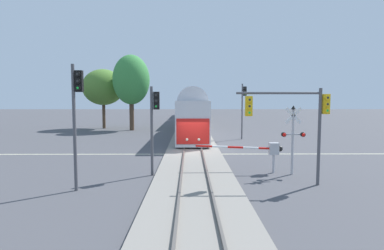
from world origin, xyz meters
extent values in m
plane|color=#47474C|center=(0.00, 0.00, 0.00)|extent=(220.00, 220.00, 0.00)
cube|color=beige|center=(0.00, 0.00, 0.00)|extent=(44.00, 0.20, 0.01)
cube|color=gray|center=(0.00, 0.00, 0.09)|extent=(4.40, 80.00, 0.18)
cube|color=#56514C|center=(-0.72, 0.00, 0.25)|extent=(0.10, 80.00, 0.14)
cube|color=#56514C|center=(0.72, 0.00, 0.25)|extent=(0.10, 80.00, 0.14)
cube|color=silver|center=(0.00, 10.29, 2.27)|extent=(3.00, 17.87, 3.90)
cube|color=red|center=(0.00, 1.33, 1.69)|extent=(2.76, 0.08, 2.15)
cylinder|color=silver|center=(0.00, 10.29, 4.10)|extent=(2.76, 16.08, 2.76)
sphere|color=#F4F2CC|center=(-0.50, 1.32, 1.00)|extent=(0.24, 0.24, 0.24)
sphere|color=#F4F2CC|center=(0.50, 1.32, 1.00)|extent=(0.24, 0.24, 0.24)
cube|color=silver|center=(0.00, 30.71, 2.62)|extent=(3.00, 21.18, 4.60)
cube|color=black|center=(1.51, 30.71, 2.92)|extent=(0.04, 19.06, 0.90)
cube|color=gold|center=(1.52, 30.71, 1.47)|extent=(0.04, 19.49, 0.36)
cube|color=silver|center=(0.00, 52.79, 2.62)|extent=(3.00, 21.18, 4.60)
cube|color=black|center=(1.51, 52.79, 2.92)|extent=(0.04, 19.06, 0.90)
cube|color=gold|center=(1.52, 52.79, 1.47)|extent=(0.04, 19.49, 0.36)
cylinder|color=#B7B7BC|center=(4.72, -6.42, 0.55)|extent=(0.14, 0.14, 1.10)
cube|color=#B7B7BC|center=(4.72, -6.42, 1.45)|extent=(0.56, 0.40, 0.70)
sphere|color=black|center=(5.07, -6.42, 1.45)|extent=(0.36, 0.36, 0.36)
cylinder|color=red|center=(4.26, -6.42, 1.47)|extent=(0.92, 0.12, 0.15)
cylinder|color=white|center=(3.34, -6.42, 1.50)|extent=(0.92, 0.12, 0.15)
cylinder|color=red|center=(2.43, -6.42, 1.54)|extent=(0.92, 0.12, 0.15)
cylinder|color=white|center=(1.52, -6.42, 1.57)|extent=(0.92, 0.12, 0.15)
cylinder|color=red|center=(0.60, -6.42, 1.60)|extent=(0.92, 0.12, 0.15)
sphere|color=red|center=(0.15, -6.42, 1.62)|extent=(0.14, 0.14, 0.14)
cylinder|color=#B2B2B7|center=(5.69, -6.82, 1.89)|extent=(0.14, 0.14, 3.79)
cube|color=white|center=(5.69, -6.84, 3.44)|extent=(0.98, 0.05, 0.98)
cube|color=white|center=(5.69, -6.84, 3.44)|extent=(0.98, 0.05, 0.98)
cube|color=#B2B2B7|center=(5.69, -6.82, 2.35)|extent=(1.10, 0.08, 0.08)
cylinder|color=black|center=(5.14, -6.92, 2.35)|extent=(0.26, 0.18, 0.26)
cylinder|color=black|center=(6.24, -6.92, 2.35)|extent=(0.26, 0.18, 0.26)
sphere|color=red|center=(5.14, -7.02, 2.35)|extent=(0.20, 0.20, 0.20)
sphere|color=red|center=(6.24, -7.02, 2.35)|extent=(0.20, 0.20, 0.20)
cone|color=black|center=(5.69, -6.82, 3.91)|extent=(0.28, 0.28, 0.22)
cylinder|color=#4C4C51|center=(6.28, -9.10, 2.47)|extent=(0.16, 0.16, 4.93)
cube|color=gold|center=(6.56, -9.10, 4.13)|extent=(0.34, 0.26, 1.00)
sphere|color=#262626|center=(6.56, -9.25, 4.45)|extent=(0.20, 0.20, 0.20)
cylinder|color=gold|center=(6.56, -9.28, 4.45)|extent=(0.24, 0.10, 0.24)
sphere|color=#262626|center=(6.56, -9.25, 4.13)|extent=(0.20, 0.20, 0.20)
cylinder|color=gold|center=(6.56, -9.28, 4.13)|extent=(0.24, 0.10, 0.24)
sphere|color=green|center=(6.56, -9.25, 3.81)|extent=(0.20, 0.20, 0.20)
cylinder|color=gold|center=(6.56, -9.28, 3.81)|extent=(0.24, 0.10, 0.24)
cylinder|color=#4C4C51|center=(4.17, -9.10, 4.68)|extent=(4.22, 0.12, 0.12)
cube|color=gold|center=(2.69, -9.10, 4.03)|extent=(0.34, 0.26, 1.00)
sphere|color=#262626|center=(2.69, -9.25, 4.35)|extent=(0.20, 0.20, 0.20)
cylinder|color=gold|center=(2.69, -9.28, 4.35)|extent=(0.24, 0.10, 0.24)
sphere|color=#262626|center=(2.69, -9.25, 4.03)|extent=(0.20, 0.20, 0.20)
cylinder|color=gold|center=(2.69, -9.28, 4.03)|extent=(0.24, 0.10, 0.24)
sphere|color=green|center=(2.69, -9.25, 3.71)|extent=(0.20, 0.20, 0.20)
cylinder|color=gold|center=(2.69, -9.28, 3.71)|extent=(0.24, 0.10, 0.24)
cylinder|color=#4C4C51|center=(-2.43, -6.97, 2.55)|extent=(0.16, 0.16, 5.09)
cube|color=black|center=(-2.15, -6.97, 4.29)|extent=(0.34, 0.26, 1.00)
sphere|color=#262626|center=(-2.15, -7.12, 4.61)|extent=(0.20, 0.20, 0.20)
cylinder|color=black|center=(-2.15, -7.15, 4.61)|extent=(0.24, 0.10, 0.24)
sphere|color=#262626|center=(-2.15, -7.12, 4.29)|extent=(0.20, 0.20, 0.20)
cylinder|color=black|center=(-2.15, -7.15, 4.29)|extent=(0.24, 0.10, 0.24)
sphere|color=green|center=(-2.15, -7.12, 3.97)|extent=(0.20, 0.20, 0.20)
cylinder|color=black|center=(-2.15, -7.15, 3.97)|extent=(0.24, 0.10, 0.24)
cylinder|color=#4C4C51|center=(5.41, 9.38, 3.01)|extent=(0.16, 0.16, 6.02)
cube|color=black|center=(5.69, 9.38, 5.22)|extent=(0.34, 0.26, 1.00)
sphere|color=#262626|center=(5.69, 9.23, 5.54)|extent=(0.20, 0.20, 0.20)
cylinder|color=black|center=(5.69, 9.20, 5.54)|extent=(0.24, 0.10, 0.24)
sphere|color=#262626|center=(5.69, 9.23, 5.22)|extent=(0.20, 0.20, 0.20)
cylinder|color=black|center=(5.69, 9.20, 5.22)|extent=(0.24, 0.10, 0.24)
sphere|color=green|center=(5.69, 9.23, 4.90)|extent=(0.20, 0.20, 0.20)
cylinder|color=black|center=(5.69, 9.20, 4.90)|extent=(0.24, 0.10, 0.24)
cylinder|color=#4C4C51|center=(-5.72, -10.01, 3.01)|extent=(0.16, 0.16, 6.01)
cube|color=black|center=(-5.44, -10.01, 5.21)|extent=(0.34, 0.26, 1.00)
sphere|color=#262626|center=(-5.44, -10.16, 5.53)|extent=(0.20, 0.20, 0.20)
cylinder|color=black|center=(-5.44, -10.19, 5.53)|extent=(0.24, 0.10, 0.24)
sphere|color=#262626|center=(-5.44, -10.16, 5.21)|extent=(0.20, 0.20, 0.20)
cylinder|color=black|center=(-5.44, -10.19, 5.21)|extent=(0.24, 0.10, 0.24)
sphere|color=green|center=(-5.44, -10.16, 4.89)|extent=(0.20, 0.20, 0.20)
cylinder|color=black|center=(-5.44, -10.19, 4.89)|extent=(0.24, 0.10, 0.24)
cylinder|color=#4C3828|center=(-13.02, 22.10, 2.07)|extent=(0.45, 0.45, 4.13)
ellipsoid|color=#4C7A2D|center=(-13.02, 22.10, 6.11)|extent=(6.02, 6.02, 5.26)
cylinder|color=#4C3828|center=(-8.38, 19.36, 2.23)|extent=(0.63, 0.63, 4.47)
ellipsoid|color=#38843D|center=(-8.38, 19.36, 7.03)|extent=(5.08, 5.08, 6.85)
camera|label=1|loc=(-0.26, -24.97, 4.40)|focal=29.69mm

